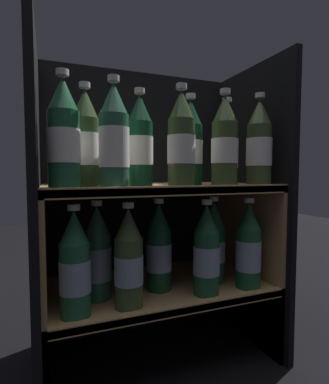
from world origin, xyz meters
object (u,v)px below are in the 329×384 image
at_px(bottle_upper_front_2, 181,141).
at_px(bottle_lower_front_3, 248,248).
at_px(bottle_lower_back_0, 97,256).
at_px(bottle_upper_back_2, 190,145).
at_px(bottle_upper_front_0, 64,137).
at_px(bottle_upper_back_0, 85,141).
at_px(bottle_upper_front_1, 114,139).
at_px(bottle_upper_back_3, 226,147).
at_px(bottle_upper_back_1, 140,143).
at_px(bottle_lower_front_1, 129,261).
at_px(bottle_lower_back_2, 213,244).
at_px(bottle_upper_front_3, 224,143).
at_px(bottle_lower_front_2, 206,253).
at_px(bottle_lower_back_1, 159,249).
at_px(bottle_upper_front_4, 259,145).
at_px(bottle_lower_front_0, 75,267).

xyz_separation_m(bottle_upper_front_2, bottle_lower_front_3, (0.22, 0.00, -0.31)).
bearing_deg(bottle_lower_back_0, bottle_upper_back_2, -0.00).
xyz_separation_m(bottle_upper_front_0, bottle_upper_back_0, (0.06, 0.08, -0.00)).
height_order(bottle_upper_front_1, bottle_upper_back_3, same).
relative_size(bottle_upper_back_1, bottle_upper_back_2, 1.00).
xyz_separation_m(bottle_upper_back_1, bottle_lower_front_1, (-0.06, -0.08, -0.31)).
relative_size(bottle_upper_front_1, bottle_lower_back_2, 1.00).
height_order(bottle_upper_front_1, bottle_upper_front_2, same).
bearing_deg(bottle_upper_back_3, bottle_lower_front_1, -166.40).
bearing_deg(bottle_upper_front_0, bottle_upper_front_3, -0.00).
bearing_deg(bottle_lower_back_2, bottle_upper_front_3, -101.50).
xyz_separation_m(bottle_upper_front_1, bottle_upper_back_3, (0.38, 0.08, 0.00)).
height_order(bottle_lower_front_2, bottle_lower_front_3, same).
height_order(bottle_upper_front_0, bottle_lower_front_1, bottle_upper_front_0).
relative_size(bottle_upper_back_2, bottle_lower_front_1, 1.00).
height_order(bottle_upper_back_1, bottle_upper_back_3, same).
height_order(bottle_upper_front_2, bottle_upper_back_0, same).
relative_size(bottle_upper_back_0, bottle_upper_back_2, 1.00).
xyz_separation_m(bottle_upper_front_3, bottle_upper_back_3, (0.06, 0.08, -0.00)).
relative_size(bottle_upper_front_1, bottle_upper_back_1, 1.00).
relative_size(bottle_upper_back_0, bottle_lower_front_2, 1.00).
distance_m(bottle_upper_back_2, bottle_lower_front_3, 0.36).
bearing_deg(bottle_lower_front_3, bottle_upper_front_1, 180.00).
relative_size(bottle_upper_back_0, bottle_lower_back_1, 1.00).
xyz_separation_m(bottle_upper_back_3, bottle_lower_front_2, (-0.12, -0.08, -0.31)).
xyz_separation_m(bottle_upper_front_1, bottle_lower_back_1, (0.15, 0.08, -0.31)).
bearing_deg(bottle_upper_front_4, bottle_lower_front_0, 180.00).
xyz_separation_m(bottle_upper_front_3, bottle_lower_front_0, (-0.41, 0.00, -0.31)).
bearing_deg(bottle_upper_back_3, bottle_upper_back_1, -180.00).
xyz_separation_m(bottle_lower_front_2, bottle_lower_back_2, (0.07, 0.08, 0.00)).
xyz_separation_m(bottle_upper_front_4, bottle_lower_back_2, (-0.10, 0.08, -0.31)).
bearing_deg(bottle_upper_back_3, bottle_upper_front_2, -157.01).
bearing_deg(bottle_upper_back_3, bottle_lower_front_3, -71.11).
xyz_separation_m(bottle_upper_front_3, bottle_lower_front_1, (-0.28, 0.00, -0.31)).
distance_m(bottle_upper_back_1, bottle_lower_back_0, 0.33).
xyz_separation_m(bottle_upper_back_3, bottle_lower_front_1, (-0.34, -0.08, -0.31)).
bearing_deg(bottle_lower_front_0, bottle_upper_front_2, -0.00).
xyz_separation_m(bottle_upper_back_3, bottle_lower_back_2, (-0.04, -0.00, -0.31)).
relative_size(bottle_upper_front_3, bottle_lower_front_1, 1.00).
height_order(bottle_lower_front_0, bottle_lower_front_2, same).
bearing_deg(bottle_upper_back_2, bottle_upper_front_3, -50.86).
distance_m(bottle_upper_back_0, bottle_upper_back_1, 0.15).
bearing_deg(bottle_upper_front_4, bottle_lower_front_1, -180.00).
height_order(bottle_upper_back_3, bottle_lower_back_0, bottle_upper_back_3).
distance_m(bottle_upper_front_0, bottle_upper_back_3, 0.50).
height_order(bottle_upper_front_1, bottle_lower_front_3, bottle_upper_front_1).
bearing_deg(bottle_upper_back_1, bottle_upper_front_4, -13.44).
bearing_deg(bottle_lower_front_3, bottle_lower_front_1, 180.00).
xyz_separation_m(bottle_upper_front_2, bottle_lower_front_2, (0.08, 0.00, -0.31)).
height_order(bottle_upper_back_1, bottle_lower_back_1, bottle_upper_back_1).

